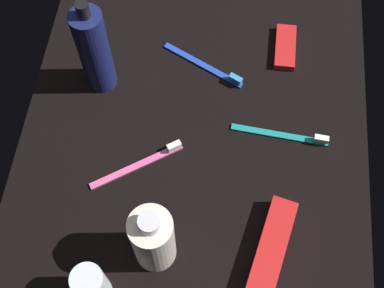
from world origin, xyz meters
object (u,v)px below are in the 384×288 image
at_px(toothpaste_box_red, 271,250).
at_px(lotion_bottle, 94,51).
at_px(bodywash_bottle, 153,239).
at_px(toothbrush_pink, 142,162).
at_px(toothbrush_blue, 208,67).
at_px(snack_bar_red, 285,47).
at_px(toothbrush_teal, 286,135).
at_px(deodorant_stick, 92,286).

bearing_deg(toothpaste_box_red, lotion_bottle, -118.66).
relative_size(bodywash_bottle, toothbrush_pink, 1.06).
relative_size(bodywash_bottle, toothpaste_box_red, 0.95).
height_order(bodywash_bottle, toothpaste_box_red, bodywash_bottle).
bearing_deg(toothbrush_blue, bodywash_bottle, -7.38).
height_order(toothpaste_box_red, snack_bar_red, toothpaste_box_red).
bearing_deg(toothbrush_blue, snack_bar_red, 112.81).
xyz_separation_m(toothbrush_pink, toothpaste_box_red, (0.14, 0.24, 0.01)).
relative_size(toothbrush_blue, toothpaste_box_red, 0.94).
height_order(lotion_bottle, toothpaste_box_red, lotion_bottle).
bearing_deg(snack_bar_red, toothbrush_teal, 2.85).
relative_size(lotion_bottle, toothbrush_teal, 1.21).
bearing_deg(deodorant_stick, toothbrush_blue, 163.53).
bearing_deg(bodywash_bottle, deodorant_stick, -48.47).
distance_m(toothbrush_pink, toothbrush_teal, 0.27).
bearing_deg(toothbrush_pink, bodywash_bottle, 16.81).
height_order(deodorant_stick, toothbrush_pink, deodorant_stick).
bearing_deg(toothbrush_blue, lotion_bottle, -75.47).
distance_m(toothbrush_pink, snack_bar_red, 0.38).
xyz_separation_m(lotion_bottle, bodywash_bottle, (0.32, 0.15, -0.02)).
relative_size(deodorant_stick, snack_bar_red, 0.96).
bearing_deg(bodywash_bottle, toothbrush_pink, -163.19).
height_order(bodywash_bottle, toothbrush_pink, bodywash_bottle).
xyz_separation_m(toothbrush_blue, toothpaste_box_red, (0.36, 0.14, 0.01)).
distance_m(toothbrush_pink, toothpaste_box_red, 0.27).
distance_m(lotion_bottle, toothbrush_teal, 0.38).
distance_m(toothbrush_teal, snack_bar_red, 0.20).
relative_size(bodywash_bottle, toothbrush_teal, 0.92).
bearing_deg(toothpaste_box_red, toothbrush_blue, -145.55).
relative_size(deodorant_stick, toothpaste_box_red, 0.57).
relative_size(toothbrush_pink, toothpaste_box_red, 0.89).
relative_size(lotion_bottle, deodorant_stick, 2.18).
xyz_separation_m(lotion_bottle, deodorant_stick, (0.40, 0.07, -0.05)).
distance_m(deodorant_stick, toothbrush_pink, 0.24).
distance_m(lotion_bottle, toothpaste_box_red, 0.46).
bearing_deg(toothpaste_box_red, toothbrush_teal, -171.69).
xyz_separation_m(toothbrush_blue, snack_bar_red, (-0.06, 0.15, 0.00)).
bearing_deg(toothbrush_blue, deodorant_stick, -16.47).
bearing_deg(snack_bar_red, toothpaste_box_red, -0.82).
distance_m(toothpaste_box_red, snack_bar_red, 0.42).
relative_size(deodorant_stick, toothbrush_pink, 0.64).
distance_m(toothbrush_blue, toothpaste_box_red, 0.38).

